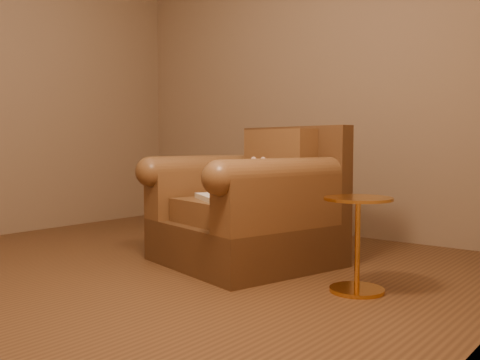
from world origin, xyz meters
The scene contains 5 objects.
floor centered at (0.00, 0.00, 0.00)m, with size 4.00×4.00×0.00m, color brown.
armchair centered at (0.37, 0.64, 0.36)m, with size 1.24×1.20×0.93m.
teddy_bear centered at (0.34, 0.74, 0.55)m, with size 0.20×0.23×0.28m.
guidebook centered at (0.33, 0.40, 0.46)m, with size 0.51×0.45×0.04m.
side_table centered at (1.27, 0.43, 0.28)m, with size 0.37×0.37×0.52m.
Camera 1 is at (2.56, -2.20, 0.81)m, focal length 40.00 mm.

